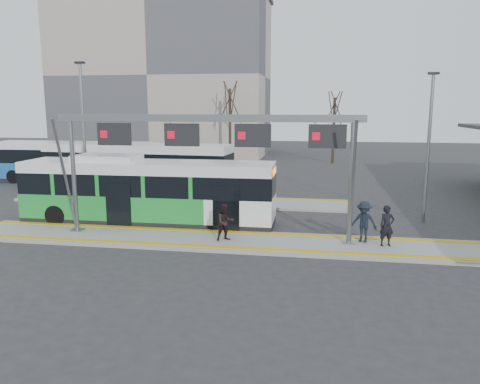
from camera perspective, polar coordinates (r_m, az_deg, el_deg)
The scene contains 18 objects.
ground at distance 19.97m, azimuth -2.91°, elevation -6.12°, with size 120.00×120.00×0.00m, color #2D2D30.
platform_main at distance 19.95m, azimuth -2.91°, elevation -5.91°, with size 22.00×3.00×0.15m, color gray.
platform_second at distance 28.47m, azimuth -7.36°, elevation -1.04°, with size 20.00×3.00×0.15m, color gray.
tactile_main at distance 19.93m, azimuth -2.91°, elevation -5.68°, with size 22.00×2.65×0.02m.
tactile_second at distance 29.53m, azimuth -6.72°, elevation -0.44°, with size 20.00×0.35×0.02m.
gantry at distance 19.53m, azimuth -3.86°, elevation 6.34°, with size 13.00×1.68×5.20m.
apartment_block at distance 57.74m, azimuth -9.17°, elevation 13.77°, with size 24.50×12.50×18.40m.
hero_bus at distance 23.21m, azimuth -11.16°, elevation -0.06°, with size 12.26×2.71×3.36m.
bg_bus_green at distance 32.41m, azimuth -12.35°, elevation 2.90°, with size 12.96×3.59×3.20m.
bg_bus_blue at distance 37.63m, azimuth -19.84°, elevation 3.41°, with size 11.74×2.89×3.05m.
passenger_a at distance 19.62m, azimuth 17.47°, elevation -3.96°, with size 0.60×0.39×1.65m, color black.
passenger_b at distance 19.51m, azimuth -1.81°, elevation -3.68°, with size 0.76×0.59×1.56m, color black.
passenger_c at distance 19.90m, azimuth 14.85°, elevation -3.54°, with size 1.10×0.63×1.71m, color black.
tree_left at distance 46.70m, azimuth -1.24°, elevation 11.22°, with size 1.40×1.40×8.38m.
tree_mid at distance 48.11m, azimuth 11.45°, elevation 10.12°, with size 1.40×1.40×7.41m.
tree_far at distance 58.79m, azimuth -19.52°, elevation 10.83°, with size 1.40×1.40×8.87m.
lamp_west at distance 26.79m, azimuth -18.49°, elevation 6.80°, with size 0.50×0.25×8.00m.
lamp_east at distance 24.45m, azimuth 21.99°, elevation 5.42°, with size 0.50×0.25×7.27m.
Camera 1 is at (4.12, -18.70, 5.67)m, focal length 35.00 mm.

